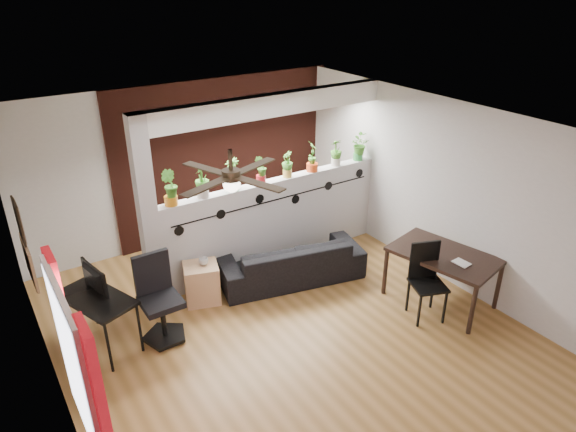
{
  "coord_description": "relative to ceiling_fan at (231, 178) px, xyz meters",
  "views": [
    {
      "loc": [
        -2.86,
        -4.4,
        4.11
      ],
      "look_at": [
        0.44,
        0.6,
        1.23
      ],
      "focal_mm": 32.0,
      "sensor_mm": 36.0,
      "label": 1
    }
  ],
  "objects": [
    {
      "name": "potted_plant_0",
      "position": [
        0.02,
        1.8,
        -0.72
      ],
      "size": [
        0.3,
        0.32,
        0.47
      ],
      "color": "orange",
      "rests_on": "partition_wall"
    },
    {
      "name": "potted_plant_6",
      "position": [
        2.73,
        1.8,
        -0.74
      ],
      "size": [
        0.21,
        0.17,
        0.42
      ],
      "color": "silver",
      "rests_on": "partition_wall"
    },
    {
      "name": "office_chair",
      "position": [
        -0.54,
        1.01,
        -1.83
      ],
      "size": [
        0.57,
        0.57,
        1.09
      ],
      "color": "black",
      "rests_on": "ground"
    },
    {
      "name": "potted_plant_7",
      "position": [
        3.18,
        1.8,
        -0.74
      ],
      "size": [
        0.19,
        0.23,
        0.43
      ],
      "color": "green",
      "rests_on": "partition_wall"
    },
    {
      "name": "vine_decal",
      "position": [
        1.6,
        1.7,
        -1.23
      ],
      "size": [
        3.31,
        0.01,
        0.3
      ],
      "color": "black",
      "rests_on": "partition_wall"
    },
    {
      "name": "brick_panel",
      "position": [
        1.6,
        3.27,
        -1.01
      ],
      "size": [
        3.9,
        0.05,
        2.6
      ],
      "primitive_type": "cube",
      "color": "#94392B",
      "rests_on": "ground"
    },
    {
      "name": "potted_plant_3",
      "position": [
        1.37,
        1.8,
        -0.76
      ],
      "size": [
        0.25,
        0.24,
        0.39
      ],
      "color": "red",
      "rests_on": "partition_wall"
    },
    {
      "name": "potted_plant_5",
      "position": [
        2.28,
        1.8,
        -0.72
      ],
      "size": [
        0.3,
        0.32,
        0.47
      ],
      "color": "#E84C1B",
      "rests_on": "partition_wall"
    },
    {
      "name": "potted_plant_1",
      "position": [
        0.47,
        1.8,
        -0.73
      ],
      "size": [
        0.29,
        0.29,
        0.44
      ],
      "color": "silver",
      "rests_on": "partition_wall"
    },
    {
      "name": "potted_plant_2",
      "position": [
        0.92,
        1.8,
        -0.72
      ],
      "size": [
        0.29,
        0.3,
        0.46
      ],
      "color": "#328940",
      "rests_on": "partition_wall"
    },
    {
      "name": "framed_art",
      "position": [
        -1.78,
        1.2,
        -0.46
      ],
      "size": [
        0.03,
        0.34,
        0.44
      ],
      "color": "#8C7259",
      "rests_on": "room_shell"
    },
    {
      "name": "potted_plant_4",
      "position": [
        1.83,
        1.8,
        -0.76
      ],
      "size": [
        0.2,
        0.23,
        0.39
      ],
      "color": "gold",
      "rests_on": "partition_wall"
    },
    {
      "name": "computer_desk",
      "position": [
        -1.2,
        1.23,
        -1.68
      ],
      "size": [
        0.82,
        1.09,
        0.7
      ],
      "color": "black",
      "rests_on": "ground"
    },
    {
      "name": "ceiling_header",
      "position": [
        1.6,
        1.8,
        0.14
      ],
      "size": [
        3.6,
        0.18,
        0.3
      ],
      "primitive_type": "cube",
      "color": "white",
      "rests_on": "room_shell"
    },
    {
      "name": "cube_shelf",
      "position": [
        0.2,
        1.44,
        -2.04
      ],
      "size": [
        0.56,
        0.53,
        0.55
      ],
      "primitive_type": "cube",
      "rotation": [
        0.0,
        0.0,
        -0.32
      ],
      "color": "tan",
      "rests_on": "ground"
    },
    {
      "name": "ceiling_fan",
      "position": [
        0.0,
        0.0,
        0.0
      ],
      "size": [
        1.19,
        1.19,
        0.43
      ],
      "color": "black",
      "rests_on": "room_shell"
    },
    {
      "name": "partition_wall",
      "position": [
        1.6,
        1.8,
        -1.64
      ],
      "size": [
        3.6,
        0.18,
        1.35
      ],
      "primitive_type": "cube",
      "color": "#BCBCC1",
      "rests_on": "ground"
    },
    {
      "name": "pier_column",
      "position": [
        -0.31,
        1.8,
        -1.01
      ],
      "size": [
        0.22,
        0.2,
        2.6
      ],
      "primitive_type": "cube",
      "color": "#BCBCC1",
      "rests_on": "ground"
    },
    {
      "name": "corkboard",
      "position": [
        -1.78,
        1.25,
        -0.96
      ],
      "size": [
        0.03,
        0.6,
        0.45
      ],
      "primitive_type": "cube",
      "color": "#976D49",
      "rests_on": "room_shell"
    },
    {
      "name": "monitor",
      "position": [
        -1.2,
        1.38,
        -1.52
      ],
      "size": [
        0.32,
        0.11,
        0.18
      ],
      "primitive_type": "imported",
      "rotation": [
        0.0,
        0.0,
        1.77
      ],
      "color": "black",
      "rests_on": "computer_desk"
    },
    {
      "name": "book",
      "position": [
        2.79,
        -0.64,
        -1.57
      ],
      "size": [
        0.16,
        0.22,
        0.02
      ],
      "primitive_type": "imported",
      "rotation": [
        0.0,
        0.0,
        0.05
      ],
      "color": "gray",
      "rests_on": "dining_table"
    },
    {
      "name": "folding_chair",
      "position": [
        2.49,
        -0.41,
        -1.71
      ],
      "size": [
        0.53,
        0.53,
        1.02
      ],
      "color": "black",
      "rests_on": "ground"
    },
    {
      "name": "sofa",
      "position": [
        1.52,
        1.24,
        -2.02
      ],
      "size": [
        2.11,
        1.21,
        0.58
      ],
      "primitive_type": "imported",
      "rotation": [
        0.0,
        0.0,
        2.91
      ],
      "color": "black",
      "rests_on": "ground"
    },
    {
      "name": "room_shell",
      "position": [
        0.8,
        0.3,
        -1.01
      ],
      "size": [
        6.3,
        7.1,
        2.9
      ],
      "color": "brown",
      "rests_on": "ground"
    },
    {
      "name": "dining_table",
      "position": [
        2.89,
        -0.34,
        -1.65
      ],
      "size": [
        1.09,
        1.5,
        0.74
      ],
      "color": "black",
      "rests_on": "ground"
    },
    {
      "name": "cup",
      "position": [
        0.25,
        1.44,
        -1.71
      ],
      "size": [
        0.15,
        0.15,
        0.1
      ],
      "primitive_type": "imported",
      "rotation": [
        0.0,
        0.0,
        -0.26
      ],
      "color": "gray",
      "rests_on": "cube_shelf"
    },
    {
      "name": "window_assembly",
      "position": [
        -1.76,
        -0.9,
        -0.81
      ],
      "size": [
        0.09,
        1.3,
        1.55
      ],
      "color": "white",
      "rests_on": "room_shell"
    }
  ]
}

